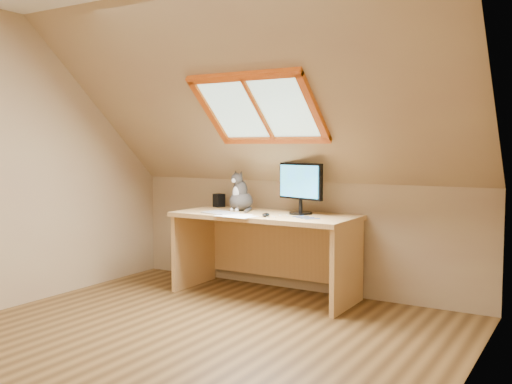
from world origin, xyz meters
The scene contains 10 objects.
ground centered at (0.00, 0.00, 0.00)m, with size 3.50×3.50×0.00m, color brown.
room_shell centered at (0.00, -0.09, 1.43)m, with size 3.52×3.52×2.41m.
desk centered at (-0.14, 1.45, 0.51)m, with size 1.61×0.70×0.73m.
monitor centered at (0.14, 1.50, 0.99)m, with size 0.47×0.20×0.44m.
cat centered at (-0.45, 1.47, 0.87)m, with size 0.24×0.27×0.38m.
desk_speaker centered at (-0.80, 1.63, 0.80)m, with size 0.09×0.09×0.13m, color black.
graphics_tablet centered at (-0.48, 1.18, 0.74)m, with size 0.29×0.21×0.01m, color #B2B2B7.
mouse centered at (-0.02, 1.18, 0.75)m, with size 0.06×0.10×0.03m, color black.
papers centered at (-0.23, 1.12, 0.74)m, with size 0.33×0.27×0.00m.
cables centered at (0.20, 1.26, 0.74)m, with size 0.51×0.26×0.01m.
Camera 1 is at (2.34, -2.91, 1.31)m, focal length 40.00 mm.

